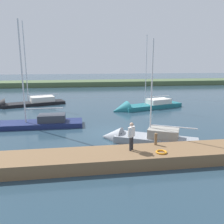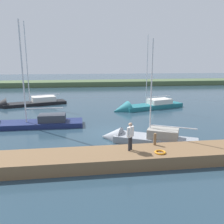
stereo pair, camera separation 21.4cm
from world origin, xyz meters
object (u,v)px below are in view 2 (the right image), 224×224
at_px(sailboat_far_left, 142,139).
at_px(sailboat_outer_mooring, 143,108).
at_px(life_ring_buoy, 160,152).
at_px(mooring_post_near, 155,139).
at_px(sailboat_near_dock, 19,125).
at_px(person_on_dock, 130,134).
at_px(sailboat_mid_channel, 22,105).

xyz_separation_m(sailboat_far_left, sailboat_outer_mooring, (-3.50, -12.22, -0.05)).
bearing_deg(sailboat_far_left, life_ring_buoy, 117.73).
bearing_deg(life_ring_buoy, mooring_post_near, -94.57).
distance_m(life_ring_buoy, sailboat_near_dock, 14.21).
bearing_deg(mooring_post_near, person_on_dock, 20.87).
bearing_deg(person_on_dock, sailboat_mid_channel, -17.90).
distance_m(sailboat_near_dock, sailboat_outer_mooring, 15.33).
distance_m(sailboat_far_left, person_on_dock, 4.00).
relative_size(sailboat_near_dock, sailboat_far_left, 1.28).
height_order(life_ring_buoy, sailboat_near_dock, sailboat_near_dock).
bearing_deg(person_on_dock, sailboat_near_dock, -2.42).
xyz_separation_m(mooring_post_near, sailboat_far_left, (0.15, -2.64, -0.91)).
bearing_deg(mooring_post_near, sailboat_far_left, -86.84).
bearing_deg(sailboat_mid_channel, sailboat_far_left, 108.43).
distance_m(life_ring_buoy, sailboat_far_left, 4.03).
height_order(sailboat_far_left, sailboat_mid_channel, sailboat_mid_channel).
distance_m(mooring_post_near, sailboat_far_left, 2.80).
xyz_separation_m(mooring_post_near, sailboat_mid_channel, (12.73, -19.34, -0.96)).
bearing_deg(sailboat_outer_mooring, life_ring_buoy, 59.99).
bearing_deg(sailboat_mid_channel, sailboat_outer_mooring, 145.86).
relative_size(sailboat_far_left, sailboat_mid_channel, 0.67).
bearing_deg(sailboat_mid_channel, life_ring_buoy, 102.81).
xyz_separation_m(sailboat_outer_mooring, person_on_dock, (5.13, 15.53, 1.58)).
distance_m(sailboat_near_dock, sailboat_mid_channel, 11.25).
bearing_deg(sailboat_outer_mooring, sailboat_far_left, 56.06).
bearing_deg(sailboat_far_left, sailboat_outer_mooring, -78.80).
distance_m(life_ring_buoy, sailboat_mid_channel, 24.25).
distance_m(sailboat_far_left, sailboat_mid_channel, 20.91).
xyz_separation_m(life_ring_buoy, person_on_dock, (1.67, -0.68, 0.96)).
relative_size(sailboat_near_dock, sailboat_outer_mooring, 1.04).
height_order(life_ring_buoy, sailboat_outer_mooring, sailboat_outer_mooring).
relative_size(life_ring_buoy, sailboat_far_left, 0.08).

